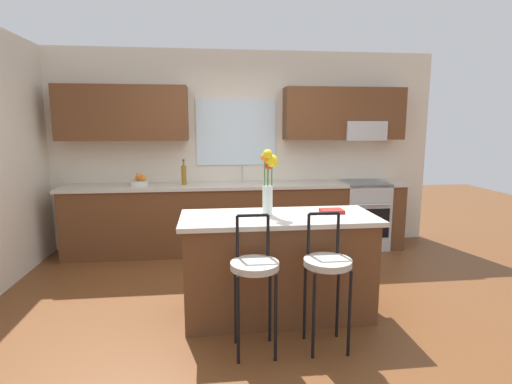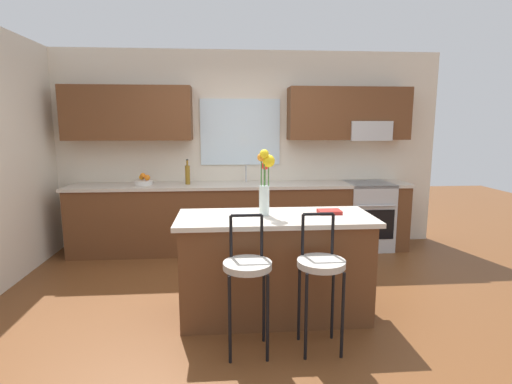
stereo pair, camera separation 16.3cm
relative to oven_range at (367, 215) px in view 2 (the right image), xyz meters
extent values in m
plane|color=brown|center=(-1.75, -1.68, -0.46)|extent=(14.00, 14.00, 0.00)
cube|color=beige|center=(-1.75, 0.38, 0.89)|extent=(5.60, 0.12, 2.70)
cube|color=brown|center=(-3.22, 0.15, 1.39)|extent=(1.65, 0.34, 0.70)
cube|color=brown|center=(-0.27, 0.15, 1.39)|extent=(1.65, 0.34, 0.70)
cube|color=silver|center=(-1.75, 0.31, 1.14)|extent=(1.10, 0.03, 0.90)
cube|color=#B7BABC|center=(0.00, 0.12, 1.16)|extent=(0.56, 0.36, 0.26)
cube|color=brown|center=(-1.75, 0.02, -0.02)|extent=(4.50, 0.60, 0.88)
cube|color=beige|center=(-1.75, 0.02, 0.44)|extent=(4.56, 0.64, 0.04)
cube|color=#B7BABC|center=(-1.67, 0.02, 0.39)|extent=(0.54, 0.38, 0.11)
cylinder|color=#B7BABC|center=(-1.67, 0.18, 0.57)|extent=(0.02, 0.02, 0.22)
cylinder|color=#B7BABC|center=(-1.67, 0.12, 0.68)|extent=(0.02, 0.12, 0.02)
cube|color=#B7BABC|center=(0.00, 0.00, 0.00)|extent=(0.60, 0.60, 0.92)
cube|color=black|center=(0.00, -0.29, -0.06)|extent=(0.52, 0.02, 0.40)
cylinder|color=#B7BABC|center=(0.00, -0.33, 0.20)|extent=(0.50, 0.02, 0.02)
cube|color=brown|center=(-1.53, -1.90, -0.02)|extent=(1.63, 0.63, 0.88)
cube|color=beige|center=(-1.53, -1.90, 0.44)|extent=(1.71, 0.71, 0.04)
cylinder|color=black|center=(-1.94, -2.61, -0.13)|extent=(0.02, 0.02, 0.66)
cylinder|color=black|center=(-1.67, -2.61, -0.13)|extent=(0.02, 0.02, 0.66)
cylinder|color=black|center=(-1.94, -2.34, -0.13)|extent=(0.02, 0.02, 0.66)
cylinder|color=black|center=(-1.67, -2.34, -0.13)|extent=(0.02, 0.02, 0.66)
cylinder|color=#B2ADA3|center=(-1.81, -2.48, 0.23)|extent=(0.36, 0.36, 0.05)
cylinder|color=black|center=(-1.92, -2.34, 0.41)|extent=(0.02, 0.02, 0.32)
cylinder|color=black|center=(-1.69, -2.34, 0.41)|extent=(0.02, 0.02, 0.32)
cylinder|color=black|center=(-1.81, -2.34, 0.57)|extent=(0.23, 0.02, 0.02)
cylinder|color=black|center=(-1.39, -2.61, -0.13)|extent=(0.02, 0.02, 0.66)
cylinder|color=black|center=(-1.12, -2.61, -0.13)|extent=(0.02, 0.02, 0.66)
cylinder|color=black|center=(-1.39, -2.34, -0.13)|extent=(0.02, 0.02, 0.66)
cylinder|color=black|center=(-1.12, -2.34, -0.13)|extent=(0.02, 0.02, 0.66)
cylinder|color=#B2ADA3|center=(-1.26, -2.48, 0.23)|extent=(0.36, 0.36, 0.05)
cylinder|color=black|center=(-1.37, -2.34, 0.41)|extent=(0.02, 0.02, 0.32)
cylinder|color=black|center=(-1.14, -2.34, 0.41)|extent=(0.02, 0.02, 0.32)
cylinder|color=black|center=(-1.26, -2.34, 0.57)|extent=(0.23, 0.02, 0.02)
cylinder|color=silver|center=(-1.63, -1.87, 0.59)|extent=(0.09, 0.09, 0.26)
cylinder|color=#3D722D|center=(-1.59, -1.86, 0.74)|extent=(0.01, 0.01, 0.40)
sphere|color=yellow|center=(-1.59, -1.86, 0.94)|extent=(0.11, 0.11, 0.11)
cylinder|color=#3D722D|center=(-1.61, -1.82, 0.72)|extent=(0.01, 0.01, 0.35)
sphere|color=red|center=(-1.61, -1.82, 0.89)|extent=(0.07, 0.07, 0.07)
cylinder|color=#3D722D|center=(-1.65, -1.86, 0.75)|extent=(0.01, 0.01, 0.43)
sphere|color=orange|center=(-1.65, -1.86, 0.97)|extent=(0.07, 0.07, 0.07)
cylinder|color=#3D722D|center=(-1.63, -1.89, 0.77)|extent=(0.01, 0.01, 0.46)
sphere|color=yellow|center=(-1.63, -1.89, 1.00)|extent=(0.08, 0.08, 0.08)
cube|color=maroon|center=(-1.04, -1.85, 0.48)|extent=(0.20, 0.15, 0.03)
cylinder|color=silver|center=(-3.04, 0.02, 0.49)|extent=(0.24, 0.24, 0.06)
sphere|color=orange|center=(-2.99, 0.02, 0.56)|extent=(0.08, 0.08, 0.08)
sphere|color=orange|center=(-3.07, 0.07, 0.56)|extent=(0.07, 0.07, 0.07)
sphere|color=orange|center=(-3.04, 0.02, 0.59)|extent=(0.07, 0.07, 0.07)
cylinder|color=olive|center=(-2.46, 0.02, 0.59)|extent=(0.06, 0.06, 0.25)
cylinder|color=olive|center=(-2.46, 0.02, 0.75)|extent=(0.03, 0.03, 0.07)
cylinder|color=black|center=(-2.46, 0.02, 0.79)|extent=(0.03, 0.03, 0.02)
camera|label=1|loc=(-2.12, -5.23, 1.24)|focal=27.86mm
camera|label=2|loc=(-1.96, -5.25, 1.24)|focal=27.86mm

